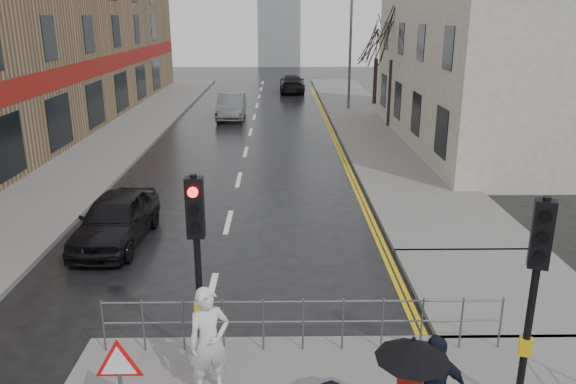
{
  "coord_description": "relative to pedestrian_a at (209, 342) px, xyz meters",
  "views": [
    {
      "loc": [
        1.55,
        -8.22,
        5.91
      ],
      "look_at": [
        1.75,
        5.49,
        1.57
      ],
      "focal_mm": 35.0,
      "sensor_mm": 36.0,
      "label": 1
    }
  ],
  "objects": [
    {
      "name": "ground",
      "position": [
        -0.43,
        0.57,
        -1.04
      ],
      "size": [
        120.0,
        120.0,
        0.0
      ],
      "primitive_type": "plane",
      "color": "black",
      "rests_on": "ground"
    },
    {
      "name": "left_pavement",
      "position": [
        -6.93,
        23.57,
        -0.97
      ],
      "size": [
        4.0,
        44.0,
        0.14
      ],
      "primitive_type": "cube",
      "color": "#605E5B",
      "rests_on": "ground"
    },
    {
      "name": "right_pavement",
      "position": [
        6.07,
        25.57,
        -0.97
      ],
      "size": [
        4.0,
        40.0,
        0.14
      ],
      "primitive_type": "cube",
      "color": "#605E5B",
      "rests_on": "ground"
    },
    {
      "name": "pavement_bridge_right",
      "position": [
        6.07,
        3.57,
        -0.97
      ],
      "size": [
        4.0,
        4.2,
        0.14
      ],
      "primitive_type": "cube",
      "color": "#605E5B",
      "rests_on": "ground"
    },
    {
      "name": "building_left_terrace",
      "position": [
        -12.43,
        22.57,
        3.96
      ],
      "size": [
        8.0,
        42.0,
        10.0
      ],
      "primitive_type": "cube",
      "color": "#927454",
      "rests_on": "ground"
    },
    {
      "name": "building_right_cream",
      "position": [
        11.57,
        18.57,
        3.74
      ],
      "size": [
        9.0,
        16.4,
        10.1
      ],
      "color": "beige",
      "rests_on": "ground"
    },
    {
      "name": "traffic_signal_near_left",
      "position": [
        -0.23,
        0.77,
        1.41
      ],
      "size": [
        0.28,
        0.27,
        3.4
      ],
      "color": "black",
      "rests_on": "near_pavement"
    },
    {
      "name": "traffic_signal_near_right",
      "position": [
        4.77,
        -0.43,
        1.41
      ],
      "size": [
        0.34,
        0.33,
        3.4
      ],
      "color": "black",
      "rests_on": "near_pavement"
    },
    {
      "name": "guard_railing_front",
      "position": [
        1.52,
        1.17,
        -0.18
      ],
      "size": [
        7.14,
        0.04,
        1.0
      ],
      "color": "#595B5E",
      "rests_on": "near_pavement"
    },
    {
      "name": "warning_sign",
      "position": [
        -1.23,
        -0.63,
        -0.0
      ],
      "size": [
        0.8,
        0.07,
        1.35
      ],
      "color": "#595B5E",
      "rests_on": "near_pavement"
    },
    {
      "name": "street_lamp",
      "position": [
        5.39,
        28.57,
        3.66
      ],
      "size": [
        1.83,
        0.25,
        8.0
      ],
      "color": "#595B5E",
      "rests_on": "right_pavement"
    },
    {
      "name": "tree_near",
      "position": [
        7.07,
        22.57,
        4.09
      ],
      "size": [
        2.4,
        2.4,
        6.58
      ],
      "color": "#33261C",
      "rests_on": "right_pavement"
    },
    {
      "name": "tree_far",
      "position": [
        7.57,
        30.57,
        3.38
      ],
      "size": [
        2.4,
        2.4,
        5.64
      ],
      "color": "#33261C",
      "rests_on": "right_pavement"
    },
    {
      "name": "pedestrian_a",
      "position": [
        0.0,
        0.0,
        0.0
      ],
      "size": [
        0.78,
        0.66,
        1.81
      ],
      "primitive_type": "imported",
      "rotation": [
        0.0,
        0.0,
        0.41
      ],
      "color": "silver",
      "rests_on": "near_pavement"
    },
    {
      "name": "car_parked",
      "position": [
        -3.3,
        6.56,
        -0.36
      ],
      "size": [
        1.83,
        4.08,
        1.36
      ],
      "primitive_type": "imported",
      "rotation": [
        0.0,
        0.0,
        -0.06
      ],
      "color": "black",
      "rests_on": "ground"
    },
    {
      "name": "car_mid",
      "position": [
        -1.76,
        25.65,
        -0.32
      ],
      "size": [
        1.58,
        4.42,
        1.45
      ],
      "primitive_type": "imported",
      "rotation": [
        0.0,
        0.0,
        0.01
      ],
      "color": "#515457",
      "rests_on": "ground"
    },
    {
      "name": "car_far",
      "position": [
        2.11,
        37.42,
        -0.35
      ],
      "size": [
        2.0,
        4.83,
        1.4
      ],
      "primitive_type": "imported",
      "rotation": [
        0.0,
        0.0,
        3.13
      ],
      "color": "black",
      "rests_on": "ground"
    }
  ]
}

